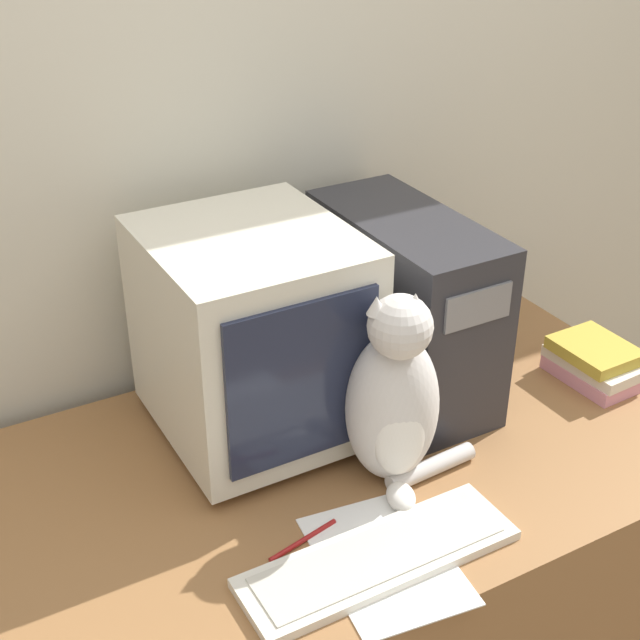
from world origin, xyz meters
The scene contains 9 objects.
wall_back centered at (0.00, 0.90, 1.25)m, with size 7.00×0.05×2.50m.
desk centered at (0.00, 0.42, 0.37)m, with size 1.54×0.83×0.73m.
crt_monitor centered at (-0.09, 0.58, 0.95)m, with size 0.37×0.42×0.43m.
computer_tower centered at (0.25, 0.57, 0.93)m, with size 0.21×0.47×0.40m.
keyboard centered at (-0.07, 0.14, 0.74)m, with size 0.49×0.15×0.02m.
cat centered at (0.07, 0.32, 0.90)m, with size 0.27×0.23×0.40m.
book_stack centered at (0.64, 0.38, 0.77)m, with size 0.14×0.21×0.09m.
pen centered at (-0.16, 0.24, 0.74)m, with size 0.14×0.04×0.01m.
paper_sheet centered at (-0.06, 0.14, 0.73)m, with size 0.25×0.32×0.00m.
Camera 1 is at (-0.70, -0.77, 1.81)m, focal length 50.00 mm.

